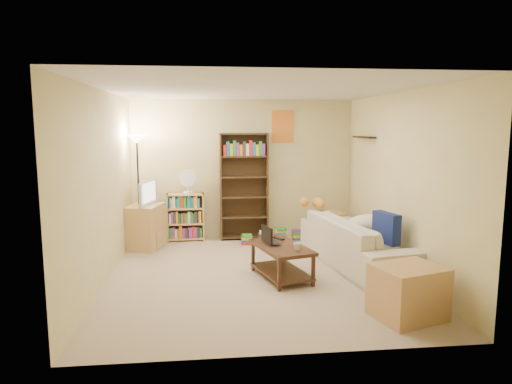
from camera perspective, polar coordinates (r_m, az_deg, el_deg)
The scene contains 19 objects.
room at distance 6.08m, azimuth 0.10°, elevation 4.41°, with size 4.50×4.54×2.52m.
sofa at distance 6.87m, azimuth 12.81°, elevation -6.12°, with size 1.30×2.51×0.70m, color beige.
navy_pillow at distance 6.42m, azimuth 15.97°, elevation -4.32°, with size 0.46×0.14×0.41m, color navy.
cream_blanket at distance 6.94m, azimuth 13.92°, elevation -3.89°, with size 0.64×0.46×0.28m, color silver.
tabby_cat at distance 7.46m, azimuth 7.53°, elevation -1.36°, with size 0.56×0.26×0.19m.
coffee_table at distance 6.18m, azimuth 3.22°, elevation -8.09°, with size 0.81×1.12×0.45m.
laptop at distance 6.24m, azimuth 2.60°, elevation -6.32°, with size 0.26×0.34×0.02m, color black.
laptop_screen at distance 6.16m, azimuth 1.37°, elevation -5.35°, with size 0.01×0.34×0.22m, color white.
mug at distance 5.91m, azimuth 5.19°, elevation -6.81°, with size 0.15×0.15×0.10m, color silver.
tv_remote at distance 6.47m, azimuth 2.88°, elevation -5.81°, with size 0.06×0.18×0.02m, color black.
tv_stand at distance 7.86m, azimuth -13.66°, elevation -4.21°, with size 0.49×0.68×0.73m, color tan.
television at distance 7.76m, azimuth -13.80°, elevation -0.15°, with size 0.27×0.69×0.40m, color black.
tall_bookshelf at distance 8.17m, azimuth -1.52°, elevation 1.05°, with size 0.86×0.29×1.91m.
short_bookshelf at distance 8.24m, azimuth -8.78°, elevation -3.10°, with size 0.66×0.27×0.85m.
desk_fan at distance 8.10m, azimuth -8.56°, elevation 1.41°, with size 0.30×0.17×0.43m.
floor_lamp at distance 7.79m, azimuth -14.61°, elevation 4.10°, with size 0.32×0.32×1.89m.
side_table at distance 8.32m, azimuth 9.31°, elevation -4.21°, with size 0.44×0.44×0.50m, color tan.
end_cabinet at distance 5.21m, azimuth 18.47°, elevation -11.78°, with size 0.68×0.57×0.57m, color tan.
book_stacks at distance 8.08m, azimuth 2.17°, elevation -5.54°, with size 1.14×0.38×0.25m.
Camera 1 is at (-0.65, -6.03, 2.03)m, focal length 32.00 mm.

